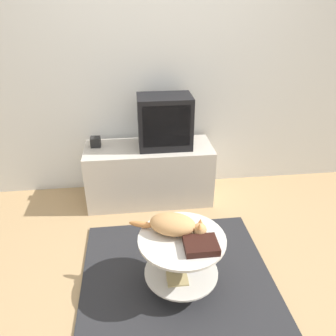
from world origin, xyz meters
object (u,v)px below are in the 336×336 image
tv (165,122)px  cat (174,225)px  speaker (96,142)px  dvd_box (201,245)px

tv → cat: size_ratio=0.96×
speaker → dvd_box: 1.59m
speaker → cat: bearing=-63.7°
speaker → cat: size_ratio=0.18×
speaker → cat: speaker is taller
tv → speaker: size_ratio=5.33×
cat → speaker: bearing=134.8°
tv → speaker: 0.69m
cat → tv: bearing=105.4°
tv → dvd_box: tv is taller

